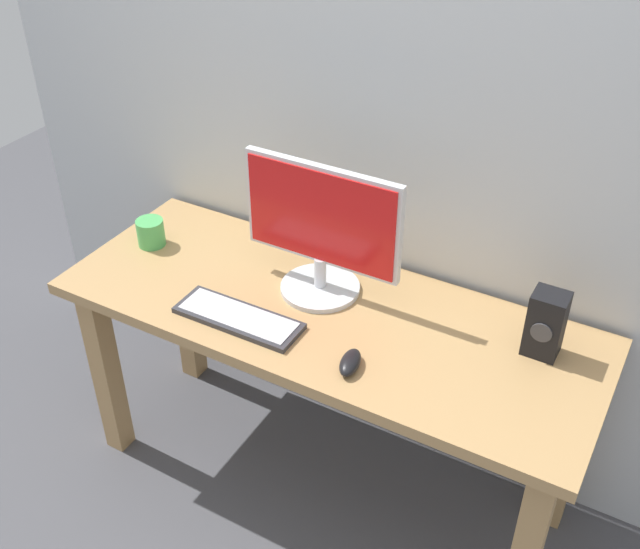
{
  "coord_description": "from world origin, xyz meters",
  "views": [
    {
      "loc": [
        0.84,
        -1.53,
        2.09
      ],
      "look_at": [
        -0.02,
        0.0,
        0.85
      ],
      "focal_mm": 43.0,
      "sensor_mm": 36.0,
      "label": 1
    }
  ],
  "objects_px": {
    "desk": "(326,342)",
    "speaker_right": "(546,324)",
    "keyboard_primary": "(238,318)",
    "coffee_mug": "(151,233)",
    "mouse": "(350,363)",
    "monitor": "(322,229)"
  },
  "relations": [
    {
      "from": "monitor",
      "to": "mouse",
      "type": "height_order",
      "value": "monitor"
    },
    {
      "from": "desk",
      "to": "coffee_mug",
      "type": "xyz_separation_m",
      "value": [
        -0.66,
        0.03,
        0.17
      ]
    },
    {
      "from": "mouse",
      "to": "coffee_mug",
      "type": "xyz_separation_m",
      "value": [
        -0.84,
        0.21,
        0.03
      ]
    },
    {
      "from": "desk",
      "to": "keyboard_primary",
      "type": "relative_size",
      "value": 4.26
    },
    {
      "from": "monitor",
      "to": "mouse",
      "type": "distance_m",
      "value": 0.41
    },
    {
      "from": "monitor",
      "to": "speaker_right",
      "type": "relative_size",
      "value": 2.57
    },
    {
      "from": "monitor",
      "to": "coffee_mug",
      "type": "relative_size",
      "value": 5.46
    },
    {
      "from": "speaker_right",
      "to": "coffee_mug",
      "type": "relative_size",
      "value": 2.13
    },
    {
      "from": "monitor",
      "to": "keyboard_primary",
      "type": "height_order",
      "value": "monitor"
    },
    {
      "from": "keyboard_primary",
      "to": "mouse",
      "type": "height_order",
      "value": "mouse"
    },
    {
      "from": "desk",
      "to": "mouse",
      "type": "distance_m",
      "value": 0.29
    },
    {
      "from": "keyboard_primary",
      "to": "speaker_right",
      "type": "height_order",
      "value": "speaker_right"
    },
    {
      "from": "keyboard_primary",
      "to": "coffee_mug",
      "type": "distance_m",
      "value": 0.51
    },
    {
      "from": "mouse",
      "to": "coffee_mug",
      "type": "distance_m",
      "value": 0.87
    },
    {
      "from": "desk",
      "to": "speaker_right",
      "type": "relative_size",
      "value": 8.41
    },
    {
      "from": "coffee_mug",
      "to": "monitor",
      "type": "bearing_deg",
      "value": 5.59
    },
    {
      "from": "speaker_right",
      "to": "coffee_mug",
      "type": "xyz_separation_m",
      "value": [
        -1.26,
        -0.1,
        -0.05
      ]
    },
    {
      "from": "desk",
      "to": "keyboard_primary",
      "type": "bearing_deg",
      "value": -140.0
    },
    {
      "from": "monitor",
      "to": "coffee_mug",
      "type": "distance_m",
      "value": 0.63
    },
    {
      "from": "mouse",
      "to": "coffee_mug",
      "type": "bearing_deg",
      "value": 154.21
    },
    {
      "from": "speaker_right",
      "to": "keyboard_primary",
      "type": "bearing_deg",
      "value": -159.79
    },
    {
      "from": "desk",
      "to": "mouse",
      "type": "relative_size",
      "value": 14.98
    }
  ]
}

